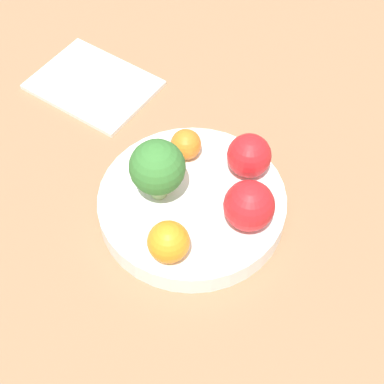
{
  "coord_description": "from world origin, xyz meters",
  "views": [
    {
      "loc": [
        -0.23,
        0.34,
        0.61
      ],
      "look_at": [
        0.0,
        0.0,
        0.06
      ],
      "focal_mm": 60.0,
      "sensor_mm": 36.0,
      "label": 1
    }
  ],
  "objects_px": {
    "apple_red": "(249,156)",
    "orange_front": "(186,144)",
    "orange_back": "(169,242)",
    "bowl": "(192,205)",
    "broccoli": "(157,168)",
    "napkin": "(94,85)",
    "apple_green": "(249,206)"
  },
  "relations": [
    {
      "from": "orange_front",
      "to": "apple_green",
      "type": "bearing_deg",
      "value": 159.74
    },
    {
      "from": "orange_back",
      "to": "orange_front",
      "type": "bearing_deg",
      "value": -62.83
    },
    {
      "from": "napkin",
      "to": "orange_front",
      "type": "bearing_deg",
      "value": 165.48
    },
    {
      "from": "bowl",
      "to": "napkin",
      "type": "height_order",
      "value": "bowl"
    },
    {
      "from": "apple_green",
      "to": "orange_front",
      "type": "height_order",
      "value": "apple_green"
    },
    {
      "from": "orange_front",
      "to": "orange_back",
      "type": "xyz_separation_m",
      "value": [
        -0.06,
        0.12,
        0.0
      ]
    },
    {
      "from": "napkin",
      "to": "apple_red",
      "type": "bearing_deg",
      "value": 174.03
    },
    {
      "from": "broccoli",
      "to": "apple_red",
      "type": "xyz_separation_m",
      "value": [
        -0.06,
        -0.08,
        -0.02
      ]
    },
    {
      "from": "bowl",
      "to": "broccoli",
      "type": "xyz_separation_m",
      "value": [
        0.03,
        0.02,
        0.06
      ]
    },
    {
      "from": "broccoli",
      "to": "orange_front",
      "type": "bearing_deg",
      "value": -83.28
    },
    {
      "from": "bowl",
      "to": "orange_back",
      "type": "height_order",
      "value": "orange_back"
    },
    {
      "from": "apple_red",
      "to": "napkin",
      "type": "bearing_deg",
      "value": -5.97
    },
    {
      "from": "broccoli",
      "to": "apple_green",
      "type": "bearing_deg",
      "value": -166.52
    },
    {
      "from": "bowl",
      "to": "napkin",
      "type": "distance_m",
      "value": 0.24
    },
    {
      "from": "broccoli",
      "to": "apple_green",
      "type": "distance_m",
      "value": 0.1
    },
    {
      "from": "bowl",
      "to": "orange_front",
      "type": "distance_m",
      "value": 0.07
    },
    {
      "from": "apple_green",
      "to": "orange_back",
      "type": "height_order",
      "value": "apple_green"
    },
    {
      "from": "orange_front",
      "to": "orange_back",
      "type": "height_order",
      "value": "orange_back"
    },
    {
      "from": "apple_red",
      "to": "broccoli",
      "type": "bearing_deg",
      "value": 52.9
    },
    {
      "from": "orange_front",
      "to": "napkin",
      "type": "xyz_separation_m",
      "value": [
        0.18,
        -0.05,
        -0.04
      ]
    },
    {
      "from": "bowl",
      "to": "orange_front",
      "type": "xyz_separation_m",
      "value": [
        0.04,
        -0.05,
        0.03
      ]
    },
    {
      "from": "apple_green",
      "to": "bowl",
      "type": "bearing_deg",
      "value": 6.84
    },
    {
      "from": "broccoli",
      "to": "orange_back",
      "type": "distance_m",
      "value": 0.08
    },
    {
      "from": "broccoli",
      "to": "napkin",
      "type": "xyz_separation_m",
      "value": [
        0.19,
        -0.11,
        -0.07
      ]
    },
    {
      "from": "broccoli",
      "to": "orange_front",
      "type": "height_order",
      "value": "broccoli"
    },
    {
      "from": "orange_front",
      "to": "napkin",
      "type": "bearing_deg",
      "value": -14.52
    },
    {
      "from": "bowl",
      "to": "orange_back",
      "type": "xyz_separation_m",
      "value": [
        -0.02,
        0.07,
        0.03
      ]
    },
    {
      "from": "apple_green",
      "to": "orange_back",
      "type": "xyz_separation_m",
      "value": [
        0.04,
        0.08,
        -0.01
      ]
    },
    {
      "from": "apple_red",
      "to": "orange_front",
      "type": "bearing_deg",
      "value": 16.14
    },
    {
      "from": "bowl",
      "to": "apple_green",
      "type": "relative_size",
      "value": 3.83
    },
    {
      "from": "orange_back",
      "to": "napkin",
      "type": "xyz_separation_m",
      "value": [
        0.24,
        -0.17,
        -0.04
      ]
    },
    {
      "from": "apple_red",
      "to": "orange_back",
      "type": "bearing_deg",
      "value": 86.23
    }
  ]
}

